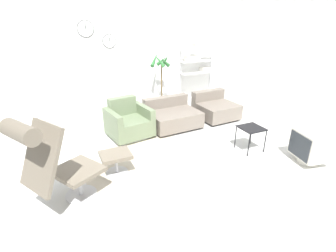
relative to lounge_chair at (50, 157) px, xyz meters
The scene contains 13 objects.
ground_plane 1.85m from the lounge_chair, 15.30° to the left, with size 12.00×12.00×0.00m, color silver.
wall_back 4.05m from the lounge_chair, 66.19° to the left, with size 12.00×0.09×2.80m.
wall_right 4.91m from the lounge_chair, ahead, with size 0.06×12.00×2.80m.
round_rug 1.89m from the lounge_chair, 13.83° to the left, with size 2.52×2.52×0.01m.
lounge_chair is the anchor object (origin of this frame).
ottoman 1.18m from the lounge_chair, 30.21° to the left, with size 0.48×0.41×0.36m.
armchair_red 2.44m from the lounge_chair, 50.69° to the left, with size 0.96×0.92×0.80m.
couch_low 3.28m from the lounge_chair, 37.10° to the left, with size 1.18×1.00×0.64m.
couch_second 4.33m from the lounge_chair, 27.85° to the left, with size 0.95×0.98×0.64m.
side_table 3.47m from the lounge_chair, ahead, with size 0.42×0.42×0.47m.
crt_television 4.13m from the lounge_chair, ahead, with size 0.57×0.64×0.58m.
potted_plant 4.23m from the lounge_chair, 48.13° to the left, with size 0.52×0.55×1.53m.
shelf_unit 5.26m from the lounge_chair, 39.66° to the left, with size 1.04×0.28×1.78m.
Camera 1 is at (-1.44, -3.62, 2.39)m, focal length 28.00 mm.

